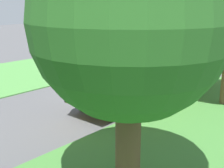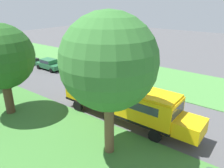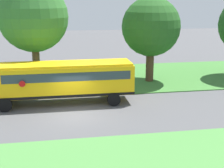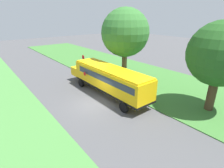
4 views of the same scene
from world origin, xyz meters
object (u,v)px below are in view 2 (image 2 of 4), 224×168
car_black_middle (26,58)px  oak_tree_roadside_mid (1,57)px  school_bus (121,98)px  oak_tree_beside_bus (112,63)px  car_green_nearest (49,64)px

car_black_middle → oak_tree_roadside_mid: (-10.67, -14.14, 4.34)m
school_bus → oak_tree_beside_bus: bearing=-152.1°
school_bus → car_black_middle: school_bus is taller
car_green_nearest → oak_tree_roadside_mid: (-10.67, -8.18, 4.34)m
car_black_middle → oak_tree_beside_bus: (-9.51, -25.00, 5.39)m
school_bus → car_green_nearest: (5.47, 16.89, -1.05)m
school_bus → car_black_middle: size_ratio=2.82×
car_green_nearest → car_black_middle: same height
car_black_middle → oak_tree_beside_bus: 27.28m
school_bus → oak_tree_beside_bus: 6.31m
school_bus → car_green_nearest: bearing=72.0°
car_green_nearest → oak_tree_roadside_mid: size_ratio=0.55×
car_green_nearest → oak_tree_beside_bus: 21.95m
oak_tree_beside_bus → oak_tree_roadside_mid: oak_tree_beside_bus is taller
school_bus → oak_tree_roadside_mid: bearing=120.8°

